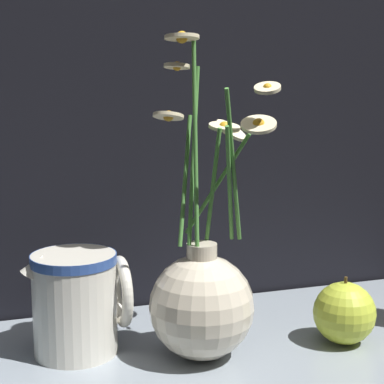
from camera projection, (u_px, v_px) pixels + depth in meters
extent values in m
plane|color=black|center=(190.00, 359.00, 0.82)|extent=(6.00, 6.00, 0.00)
cube|color=gray|center=(190.00, 355.00, 0.82)|extent=(0.84, 0.36, 0.01)
sphere|color=beige|center=(202.00, 307.00, 0.79)|extent=(0.13, 0.13, 0.13)
cylinder|color=beige|center=(202.00, 256.00, 0.77)|extent=(0.04, 0.04, 0.03)
cylinder|color=#4C8E3D|center=(190.00, 156.00, 0.76)|extent=(0.03, 0.03, 0.21)
cylinder|color=beige|center=(178.00, 66.00, 0.75)|extent=(0.04, 0.04, 0.01)
sphere|color=gold|center=(178.00, 66.00, 0.75)|extent=(0.01, 0.01, 0.01)
cylinder|color=#4C8E3D|center=(217.00, 185.00, 0.80)|extent=(0.07, 0.07, 0.13)
cylinder|color=beige|center=(231.00, 130.00, 0.83)|extent=(0.06, 0.06, 0.03)
sphere|color=gold|center=(231.00, 130.00, 0.83)|extent=(0.02, 0.02, 0.02)
cylinder|color=#4C8E3D|center=(185.00, 180.00, 0.77)|extent=(0.03, 0.04, 0.15)
cylinder|color=beige|center=(168.00, 116.00, 0.76)|extent=(0.05, 0.05, 0.01)
sphere|color=gold|center=(168.00, 116.00, 0.76)|extent=(0.01, 0.01, 0.01)
cylinder|color=#4C8E3D|center=(192.00, 144.00, 0.75)|extent=(0.01, 0.03, 0.24)
cylinder|color=beige|center=(182.00, 37.00, 0.73)|extent=(0.05, 0.05, 0.01)
sphere|color=gold|center=(182.00, 37.00, 0.73)|extent=(0.01, 0.01, 0.01)
cylinder|color=#4C8E3D|center=(233.00, 169.00, 0.75)|extent=(0.05, 0.07, 0.19)
cylinder|color=beige|center=(267.00, 88.00, 0.72)|extent=(0.04, 0.04, 0.02)
sphere|color=gold|center=(267.00, 88.00, 0.72)|extent=(0.01, 0.01, 0.01)
cylinder|color=#4C8E3D|center=(213.00, 186.00, 0.77)|extent=(0.01, 0.04, 0.14)
cylinder|color=beige|center=(224.00, 127.00, 0.76)|extent=(0.04, 0.04, 0.01)
sphere|color=gold|center=(224.00, 127.00, 0.76)|extent=(0.01, 0.01, 0.01)
cylinder|color=#4C8E3D|center=(230.00, 185.00, 0.75)|extent=(0.04, 0.06, 0.15)
cylinder|color=beige|center=(259.00, 124.00, 0.74)|extent=(0.06, 0.05, 0.02)
sphere|color=gold|center=(259.00, 124.00, 0.74)|extent=(0.01, 0.01, 0.01)
cylinder|color=beige|center=(75.00, 304.00, 0.80)|extent=(0.10, 0.10, 0.13)
cylinder|color=#2D4C93|center=(73.00, 259.00, 0.79)|extent=(0.11, 0.11, 0.01)
torus|color=beige|center=(121.00, 291.00, 0.81)|extent=(0.01, 0.09, 0.09)
cone|color=beige|center=(37.00, 265.00, 0.78)|extent=(0.04, 0.03, 0.04)
sphere|color=#B7C638|center=(344.00, 313.00, 0.83)|extent=(0.08, 0.08, 0.08)
cylinder|color=#4C3819|center=(346.00, 280.00, 0.82)|extent=(0.00, 0.00, 0.01)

